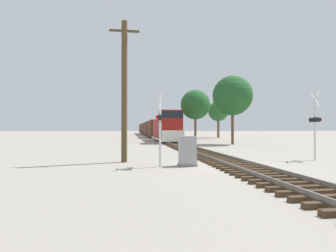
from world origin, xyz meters
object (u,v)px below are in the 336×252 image
at_px(relay_cabinet, 187,151).
at_px(tree_deep_background, 218,111).
at_px(freight_train, 149,129).
at_px(utility_pole, 124,90).
at_px(tree_far_right, 232,96).
at_px(crossing_signal_far, 315,121).
at_px(tree_mid_background, 195,105).
at_px(crossing_signal_near, 159,122).

bearing_deg(relay_cabinet, tree_deep_background, 68.54).
xyz_separation_m(freight_train, utility_pole, (-5.93, -57.26, 2.38)).
xyz_separation_m(tree_far_right, tree_deep_background, (6.40, 23.61, -0.39)).
bearing_deg(crossing_signal_far, relay_cabinet, 103.67).
relative_size(tree_far_right, tree_mid_background, 0.96).
height_order(freight_train, relay_cabinet, freight_train).
distance_m(relay_cabinet, tree_mid_background, 34.54).
relative_size(utility_pole, tree_mid_background, 0.93).
height_order(freight_train, crossing_signal_near, freight_train).
bearing_deg(crossing_signal_near, relay_cabinet, 102.10).
bearing_deg(tree_mid_background, relay_cabinet, -105.17).
xyz_separation_m(freight_train, tree_deep_background, (13.84, -17.81, 3.86)).
xyz_separation_m(utility_pole, tree_far_right, (13.37, 15.83, 1.87)).
bearing_deg(utility_pole, tree_far_right, 49.82).
height_order(crossing_signal_far, tree_deep_background, tree_deep_background).
bearing_deg(utility_pole, tree_mid_background, 68.14).
bearing_deg(crossing_signal_near, tree_far_right, 155.45).
distance_m(freight_train, relay_cabinet, 59.48).
bearing_deg(crossing_signal_far, freight_train, 10.91).
bearing_deg(crossing_signal_far, tree_far_right, 0.53).
height_order(utility_pole, tree_deep_background, utility_pole).
distance_m(utility_pole, tree_mid_background, 33.18).
bearing_deg(crossing_signal_near, utility_pole, -132.50).
height_order(freight_train, tree_mid_background, tree_mid_background).
bearing_deg(utility_pole, freight_train, 84.09).
bearing_deg(tree_mid_background, tree_deep_background, 49.50).
height_order(crossing_signal_near, tree_mid_background, tree_mid_background).
bearing_deg(tree_mid_background, tree_far_right, -86.02).
distance_m(freight_train, utility_pole, 57.61).
relative_size(crossing_signal_near, utility_pole, 0.45).
distance_m(tree_far_right, tree_mid_background, 14.94).
height_order(freight_train, crossing_signal_far, freight_train).
distance_m(crossing_signal_near, tree_mid_background, 34.85).
height_order(crossing_signal_near, tree_far_right, tree_far_right).
height_order(crossing_signal_near, utility_pole, utility_pole).
relative_size(relay_cabinet, tree_mid_background, 0.18).
distance_m(crossing_signal_far, tree_deep_background, 41.10).
relative_size(relay_cabinet, utility_pole, 0.19).
bearing_deg(crossing_signal_near, freight_train, -176.04).
distance_m(crossing_signal_far, tree_mid_background, 31.78).
distance_m(relay_cabinet, tree_far_right, 21.26).
xyz_separation_m(freight_train, tree_far_right, (7.44, -41.43, 4.25)).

